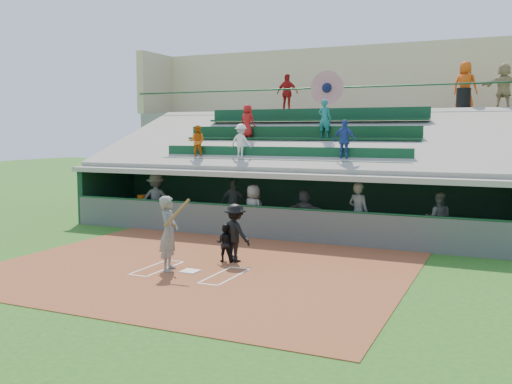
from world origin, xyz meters
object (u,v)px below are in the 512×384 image
at_px(water_cooler, 142,199).
at_px(batter_at_plate, 169,233).
at_px(home_plate, 190,271).
at_px(white_table, 142,213).
at_px(catcher, 225,243).
at_px(trash_bin, 463,99).

bearing_deg(water_cooler, batter_at_plate, -49.89).
height_order(home_plate, white_table, white_table).
bearing_deg(home_plate, catcher, 77.60).
xyz_separation_m(batter_at_plate, water_cooler, (-5.38, 6.39, -0.07)).
distance_m(white_table, water_cooler, 0.56).
height_order(batter_at_plate, trash_bin, trash_bin).
distance_m(home_plate, water_cooler, 8.72).
distance_m(home_plate, catcher, 1.54).
relative_size(batter_at_plate, white_table, 2.39).
bearing_deg(catcher, water_cooler, -51.08).
bearing_deg(catcher, batter_at_plate, 46.16).
bearing_deg(home_plate, water_cooler, 133.41).
bearing_deg(water_cooler, trash_bin, 28.60).
bearing_deg(catcher, home_plate, 64.47).
bearing_deg(batter_at_plate, catcher, 59.29).
distance_m(home_plate, batter_at_plate, 1.15).
xyz_separation_m(batter_at_plate, catcher, (0.89, 1.50, -0.46)).
bearing_deg(batter_at_plate, home_plate, 8.62).
relative_size(home_plate, batter_at_plate, 0.22).
height_order(water_cooler, trash_bin, trash_bin).
xyz_separation_m(batter_at_plate, white_table, (-5.33, 6.32, -0.62)).
xyz_separation_m(catcher, water_cooler, (-6.27, 4.89, 0.39)).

